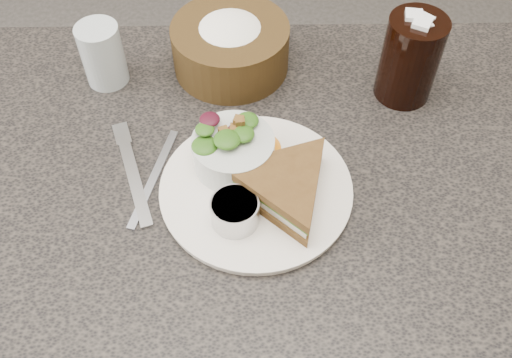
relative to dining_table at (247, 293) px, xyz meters
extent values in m
cube|color=black|center=(0.00, 0.00, 0.00)|extent=(1.00, 0.70, 0.75)
cylinder|color=silver|center=(0.02, -0.03, 0.38)|extent=(0.27, 0.27, 0.01)
cylinder|color=#B1B1B3|center=(-0.01, -0.08, 0.41)|extent=(0.08, 0.08, 0.04)
cone|color=orange|center=(0.02, 0.04, 0.40)|extent=(0.09, 0.09, 0.03)
cube|color=#9C9D9E|center=(-0.16, 0.00, 0.38)|extent=(0.07, 0.18, 0.00)
cube|color=#A5AAB6|center=(-0.13, 0.00, 0.38)|extent=(0.06, 0.18, 0.00)
cylinder|color=#AFBCC1|center=(-0.22, 0.21, 0.43)|extent=(0.08, 0.08, 0.10)
camera|label=1|loc=(0.01, -0.50, 1.03)|focal=40.00mm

